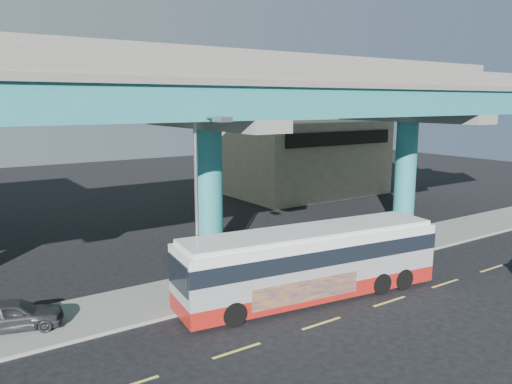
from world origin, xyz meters
TOP-DOWN VIEW (x-y plane):
  - ground at (0.00, 0.00)m, footprint 120.00×120.00m
  - sidewalk at (0.00, 5.50)m, footprint 70.00×4.00m
  - lane_markings at (-0.00, -0.30)m, footprint 58.00×0.12m
  - viaduct at (-0.00, 9.11)m, footprint 52.00×12.40m
  - building_beige at (18.00, 22.98)m, footprint 14.00×10.23m
  - transit_bus at (1.41, 2.08)m, footprint 12.66×4.19m
  - parked_car at (-10.36, 5.63)m, footprint 3.35×4.31m
  - street_lamp at (-3.30, 3.42)m, footprint 0.50×2.66m
  - stop_sign at (9.73, 4.18)m, footprint 0.61×0.36m

SIDE VIEW (x-z plane):
  - ground at x=0.00m, z-range 0.00..0.00m
  - lane_markings at x=0.00m, z-range 0.00..0.01m
  - sidewalk at x=0.00m, z-range 0.00..0.15m
  - parked_car at x=-10.36m, z-range 0.15..1.35m
  - transit_bus at x=1.41m, z-range 0.15..3.35m
  - stop_sign at x=9.73m, z-range 0.62..2.88m
  - building_beige at x=18.00m, z-range 0.01..7.01m
  - street_lamp at x=-3.30m, z-range 1.35..9.61m
  - viaduct at x=0.00m, z-range 3.29..14.99m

